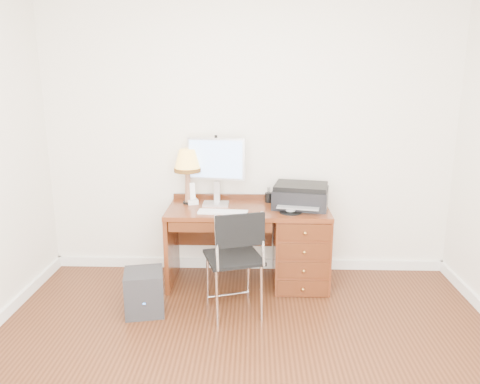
{
  "coord_description": "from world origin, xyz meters",
  "views": [
    {
      "loc": [
        0.05,
        -2.8,
        1.96
      ],
      "look_at": [
        -0.07,
        1.2,
        0.95
      ],
      "focal_mm": 35.0,
      "sensor_mm": 36.0,
      "label": 1
    }
  ],
  "objects_px": {
    "printer": "(301,196)",
    "phone": "(192,198)",
    "equipment_box": "(144,292)",
    "monitor": "(216,163)",
    "leg_lamp": "(187,164)",
    "desk": "(282,242)",
    "chair": "(233,253)"
  },
  "relations": [
    {
      "from": "printer",
      "to": "phone",
      "type": "distance_m",
      "value": 1.03
    },
    {
      "from": "equipment_box",
      "to": "monitor",
      "type": "bearing_deg",
      "value": 41.67
    },
    {
      "from": "printer",
      "to": "leg_lamp",
      "type": "xyz_separation_m",
      "value": [
        -1.07,
        0.09,
        0.28
      ]
    },
    {
      "from": "monitor",
      "to": "equipment_box",
      "type": "distance_m",
      "value": 1.34
    },
    {
      "from": "leg_lamp",
      "to": "phone",
      "type": "distance_m",
      "value": 0.33
    },
    {
      "from": "desk",
      "to": "phone",
      "type": "xyz_separation_m",
      "value": [
        -0.86,
        0.12,
        0.4
      ]
    },
    {
      "from": "chair",
      "to": "leg_lamp",
      "type": "bearing_deg",
      "value": 103.32
    },
    {
      "from": "leg_lamp",
      "to": "phone",
      "type": "bearing_deg",
      "value": -15.56
    },
    {
      "from": "monitor",
      "to": "desk",
      "type": "bearing_deg",
      "value": -2.52
    },
    {
      "from": "leg_lamp",
      "to": "equipment_box",
      "type": "height_order",
      "value": "leg_lamp"
    },
    {
      "from": "monitor",
      "to": "printer",
      "type": "bearing_deg",
      "value": 2.61
    },
    {
      "from": "monitor",
      "to": "leg_lamp",
      "type": "height_order",
      "value": "monitor"
    },
    {
      "from": "desk",
      "to": "printer",
      "type": "xyz_separation_m",
      "value": [
        0.17,
        0.04,
        0.45
      ]
    },
    {
      "from": "printer",
      "to": "leg_lamp",
      "type": "height_order",
      "value": "leg_lamp"
    },
    {
      "from": "equipment_box",
      "to": "leg_lamp",
      "type": "bearing_deg",
      "value": 57.34
    },
    {
      "from": "monitor",
      "to": "chair",
      "type": "bearing_deg",
      "value": -67.02
    },
    {
      "from": "monitor",
      "to": "equipment_box",
      "type": "relative_size",
      "value": 1.72
    },
    {
      "from": "printer",
      "to": "chair",
      "type": "height_order",
      "value": "printer"
    },
    {
      "from": "printer",
      "to": "chair",
      "type": "distance_m",
      "value": 0.97
    },
    {
      "from": "desk",
      "to": "printer",
      "type": "bearing_deg",
      "value": 13.11
    },
    {
      "from": "desk",
      "to": "leg_lamp",
      "type": "xyz_separation_m",
      "value": [
        -0.9,
        0.13,
        0.72
      ]
    },
    {
      "from": "printer",
      "to": "desk",
      "type": "bearing_deg",
      "value": -155.64
    },
    {
      "from": "desk",
      "to": "chair",
      "type": "xyz_separation_m",
      "value": [
        -0.43,
        -0.66,
        0.15
      ]
    },
    {
      "from": "monitor",
      "to": "leg_lamp",
      "type": "relative_size",
      "value": 1.21
    },
    {
      "from": "desk",
      "to": "monitor",
      "type": "height_order",
      "value": "monitor"
    },
    {
      "from": "phone",
      "to": "equipment_box",
      "type": "height_order",
      "value": "phone"
    },
    {
      "from": "leg_lamp",
      "to": "equipment_box",
      "type": "distance_m",
      "value": 1.25
    },
    {
      "from": "printer",
      "to": "phone",
      "type": "relative_size",
      "value": 2.74
    },
    {
      "from": "equipment_box",
      "to": "desk",
      "type": "bearing_deg",
      "value": 15.8
    },
    {
      "from": "leg_lamp",
      "to": "chair",
      "type": "xyz_separation_m",
      "value": [
        0.47,
        -0.79,
        -0.57
      ]
    },
    {
      "from": "chair",
      "to": "equipment_box",
      "type": "distance_m",
      "value": 0.84
    },
    {
      "from": "monitor",
      "to": "phone",
      "type": "xyz_separation_m",
      "value": [
        -0.23,
        -0.01,
        -0.34
      ]
    }
  ]
}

